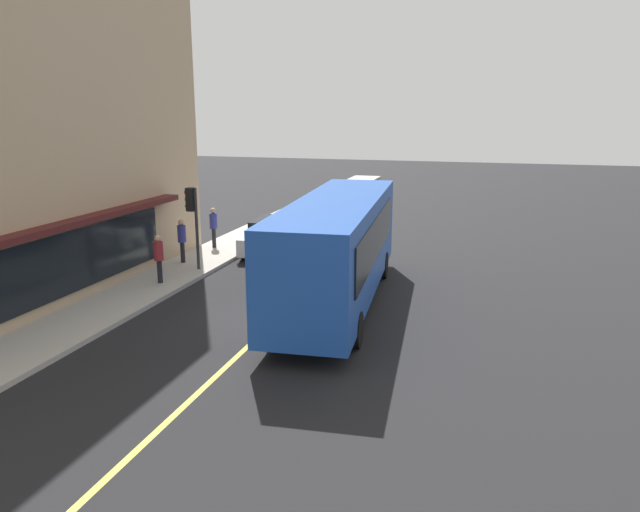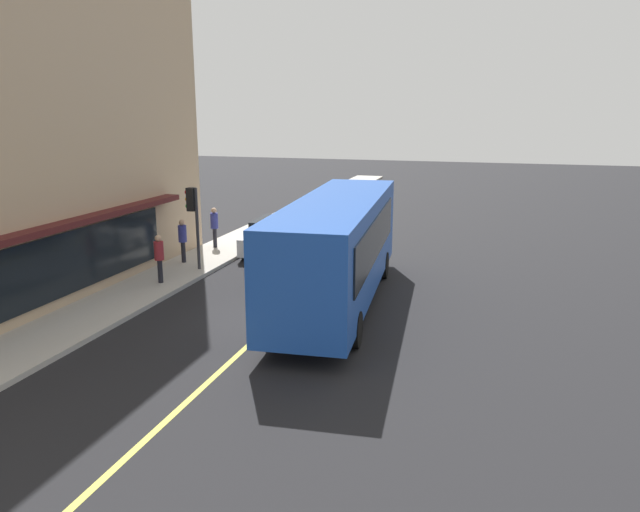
{
  "view_description": "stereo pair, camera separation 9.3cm",
  "coord_description": "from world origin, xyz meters",
  "px_view_note": "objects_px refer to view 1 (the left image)",
  "views": [
    {
      "loc": [
        -16.22,
        -6.18,
        6.26
      ],
      "look_at": [
        2.1,
        -0.81,
        1.6
      ],
      "focal_mm": 33.77,
      "sensor_mm": 36.0,
      "label": 1
    },
    {
      "loc": [
        -16.19,
        -6.27,
        6.26
      ],
      "look_at": [
        2.1,
        -0.81,
        1.6
      ],
      "focal_mm": 33.77,
      "sensor_mm": 36.0,
      "label": 2
    }
  ],
  "objects_px": {
    "bus": "(338,245)",
    "pedestrian_mid_block": "(182,237)",
    "traffic_light": "(192,209)",
    "pedestrian_waiting": "(213,224)",
    "pedestrian_by_curb": "(159,254)",
    "car_white": "(272,236)"
  },
  "relations": [
    {
      "from": "car_white",
      "to": "pedestrian_by_curb",
      "type": "relative_size",
      "value": 2.5
    },
    {
      "from": "bus",
      "to": "traffic_light",
      "type": "bearing_deg",
      "value": 70.58
    },
    {
      "from": "bus",
      "to": "pedestrian_by_curb",
      "type": "xyz_separation_m",
      "value": [
        0.11,
        6.68,
        -0.78
      ]
    },
    {
      "from": "bus",
      "to": "pedestrian_waiting",
      "type": "distance_m",
      "value": 9.47
    },
    {
      "from": "bus",
      "to": "traffic_light",
      "type": "height_order",
      "value": "bus"
    },
    {
      "from": "pedestrian_mid_block",
      "to": "pedestrian_by_curb",
      "type": "bearing_deg",
      "value": -166.81
    },
    {
      "from": "traffic_light",
      "to": "pedestrian_by_curb",
      "type": "xyz_separation_m",
      "value": [
        -2.15,
        0.27,
        -1.32
      ]
    },
    {
      "from": "traffic_light",
      "to": "pedestrian_by_curb",
      "type": "relative_size",
      "value": 1.82
    },
    {
      "from": "bus",
      "to": "pedestrian_waiting",
      "type": "relative_size",
      "value": 6.2
    },
    {
      "from": "pedestrian_waiting",
      "to": "traffic_light",
      "type": "bearing_deg",
      "value": -165.4
    },
    {
      "from": "car_white",
      "to": "pedestrian_waiting",
      "type": "height_order",
      "value": "pedestrian_waiting"
    },
    {
      "from": "car_white",
      "to": "pedestrian_waiting",
      "type": "bearing_deg",
      "value": 98.74
    },
    {
      "from": "pedestrian_mid_block",
      "to": "pedestrian_waiting",
      "type": "height_order",
      "value": "pedestrian_waiting"
    },
    {
      "from": "traffic_light",
      "to": "pedestrian_mid_block",
      "type": "bearing_deg",
      "value": 51.0
    },
    {
      "from": "pedestrian_waiting",
      "to": "pedestrian_mid_block",
      "type": "bearing_deg",
      "value": -179.97
    },
    {
      "from": "traffic_light",
      "to": "car_white",
      "type": "distance_m",
      "value": 4.76
    },
    {
      "from": "bus",
      "to": "pedestrian_mid_block",
      "type": "distance_m",
      "value": 8.0
    },
    {
      "from": "car_white",
      "to": "pedestrian_mid_block",
      "type": "xyz_separation_m",
      "value": [
        -3.29,
        2.67,
        0.48
      ]
    },
    {
      "from": "pedestrian_by_curb",
      "to": "pedestrian_waiting",
      "type": "bearing_deg",
      "value": 6.73
    },
    {
      "from": "bus",
      "to": "car_white",
      "type": "xyz_separation_m",
      "value": [
        6.32,
        4.69,
        -1.24
      ]
    },
    {
      "from": "pedestrian_mid_block",
      "to": "pedestrian_waiting",
      "type": "xyz_separation_m",
      "value": [
        2.88,
        0.0,
        0.03
      ]
    },
    {
      "from": "pedestrian_mid_block",
      "to": "car_white",
      "type": "bearing_deg",
      "value": -39.01
    }
  ]
}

